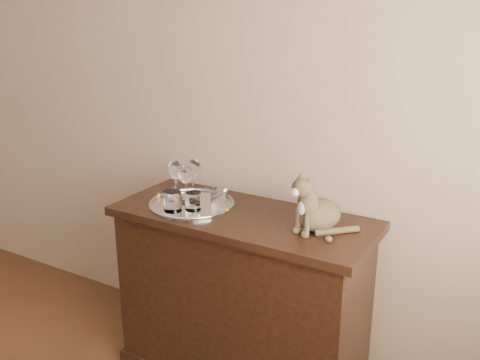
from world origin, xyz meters
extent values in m
cube|color=tan|center=(0.00, 2.25, 1.35)|extent=(4.00, 0.10, 2.70)
cylinder|color=silver|center=(0.34, 1.91, 0.85)|extent=(0.40, 0.40, 0.01)
cylinder|color=white|center=(0.39, 1.86, 0.90)|extent=(0.07, 0.07, 0.08)
cylinder|color=white|center=(0.32, 1.80, 0.90)|extent=(0.08, 0.08, 0.09)
cylinder|color=silver|center=(0.48, 1.94, 0.90)|extent=(0.08, 0.08, 0.09)
camera|label=1|loc=(1.72, 0.00, 1.75)|focal=40.00mm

